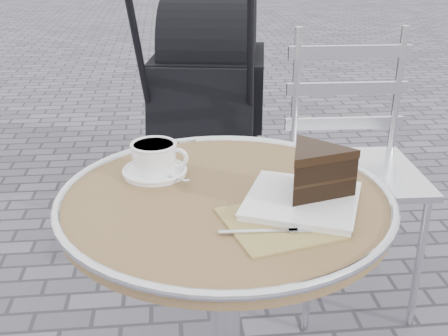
{
  "coord_description": "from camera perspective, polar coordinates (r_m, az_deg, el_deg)",
  "views": [
    {
      "loc": [
        -0.11,
        -1.07,
        1.26
      ],
      "look_at": [
        0.0,
        0.04,
        0.78
      ],
      "focal_mm": 45.0,
      "sensor_mm": 36.0,
      "label": 1
    }
  ],
  "objects": [
    {
      "name": "cafe_table",
      "position": [
        1.28,
        0.13,
        -9.48
      ],
      "size": [
        0.72,
        0.72,
        0.74
      ],
      "color": "silver",
      "rests_on": "ground"
    },
    {
      "name": "cappuccino_set",
      "position": [
        1.3,
        -7.02,
        0.76
      ],
      "size": [
        0.15,
        0.15,
        0.07
      ],
      "rotation": [
        0.0,
        0.0,
        -0.18
      ],
      "color": "white",
      "rests_on": "cafe_table"
    },
    {
      "name": "cake_plate_set",
      "position": [
        1.16,
        8.92,
        -1.0
      ],
      "size": [
        0.34,
        0.33,
        0.12
      ],
      "rotation": [
        0.0,
        0.0,
        -0.39
      ],
      "color": "#988053",
      "rests_on": "cafe_table"
    },
    {
      "name": "bistro_chair",
      "position": [
        2.0,
        12.65,
        3.16
      ],
      "size": [
        0.44,
        0.44,
        0.95
      ],
      "rotation": [
        0.0,
        0.0,
        -0.03
      ],
      "color": "silver",
      "rests_on": "ground"
    },
    {
      "name": "baby_stroller",
      "position": [
        2.73,
        -1.67,
        7.06
      ],
      "size": [
        0.65,
        1.12,
        1.1
      ],
      "rotation": [
        0.0,
        0.0,
        -0.17
      ],
      "color": "black",
      "rests_on": "ground"
    }
  ]
}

